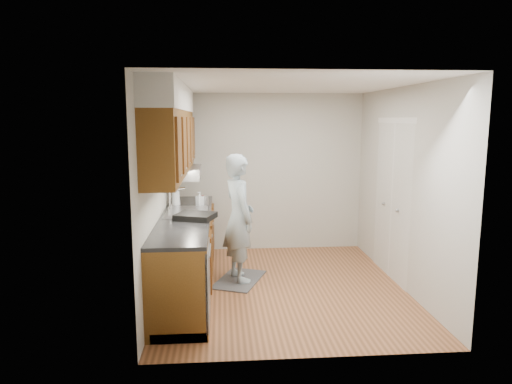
# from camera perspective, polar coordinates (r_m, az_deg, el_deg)

# --- Properties ---
(floor) EXTENTS (3.50, 3.50, 0.00)m
(floor) POSITION_cam_1_polar(r_m,az_deg,el_deg) (5.91, 3.34, -11.73)
(floor) COLOR #9C603B
(floor) RESTS_ON ground
(ceiling) EXTENTS (3.50, 3.50, 0.00)m
(ceiling) POSITION_cam_1_polar(r_m,az_deg,el_deg) (5.54, 3.58, 13.22)
(ceiling) COLOR white
(ceiling) RESTS_ON wall_left
(wall_left) EXTENTS (0.02, 3.50, 2.50)m
(wall_left) POSITION_cam_1_polar(r_m,az_deg,el_deg) (5.59, -11.97, 0.14)
(wall_left) COLOR #B9B7AD
(wall_left) RESTS_ON floor
(wall_right) EXTENTS (0.02, 3.50, 2.50)m
(wall_right) POSITION_cam_1_polar(r_m,az_deg,el_deg) (5.98, 17.84, 0.49)
(wall_right) COLOR #B9B7AD
(wall_right) RESTS_ON floor
(wall_back) EXTENTS (3.00, 0.02, 2.50)m
(wall_back) POSITION_cam_1_polar(r_m,az_deg,el_deg) (7.31, 1.58, 2.43)
(wall_back) COLOR #B9B7AD
(wall_back) RESTS_ON floor
(counter) EXTENTS (0.64, 2.80, 1.30)m
(counter) POSITION_cam_1_polar(r_m,az_deg,el_deg) (5.72, -8.71, -7.37)
(counter) COLOR brown
(counter) RESTS_ON floor
(upper_cabinets) EXTENTS (0.47, 2.80, 1.21)m
(upper_cabinets) POSITION_cam_1_polar(r_m,az_deg,el_deg) (5.55, -10.41, 7.38)
(upper_cabinets) COLOR brown
(upper_cabinets) RESTS_ON wall_left
(closet_door) EXTENTS (0.02, 1.22, 2.05)m
(closet_door) POSITION_cam_1_polar(r_m,az_deg,el_deg) (6.29, 16.61, -1.13)
(closet_door) COLOR white
(closet_door) RESTS_ON wall_right
(floor_mat) EXTENTS (0.78, 0.98, 0.02)m
(floor_mat) POSITION_cam_1_polar(r_m,az_deg,el_deg) (6.13, -2.11, -10.88)
(floor_mat) COLOR #565659
(floor_mat) RESTS_ON floor
(person) EXTENTS (0.63, 0.77, 1.87)m
(person) POSITION_cam_1_polar(r_m,az_deg,el_deg) (5.87, -2.16, -2.19)
(person) COLOR #98ADB9
(person) RESTS_ON floor_mat
(soap_bottle_a) EXTENTS (0.13, 0.13, 0.30)m
(soap_bottle_a) POSITION_cam_1_polar(r_m,az_deg,el_deg) (6.20, -9.99, -0.43)
(soap_bottle_a) COLOR silver
(soap_bottle_a) RESTS_ON counter
(soap_bottle_b) EXTENTS (0.12, 0.12, 0.19)m
(soap_bottle_b) POSITION_cam_1_polar(r_m,az_deg,el_deg) (6.22, -7.04, -0.83)
(soap_bottle_b) COLOR silver
(soap_bottle_b) RESTS_ON counter
(soda_can) EXTENTS (0.08, 0.08, 0.12)m
(soda_can) POSITION_cam_1_polar(r_m,az_deg,el_deg) (6.33, -6.81, -0.97)
(soda_can) COLOR #A1261B
(soda_can) RESTS_ON counter
(steel_can) EXTENTS (0.08, 0.08, 0.13)m
(steel_can) POSITION_cam_1_polar(r_m,az_deg,el_deg) (6.24, -6.28, -1.07)
(steel_can) COLOR #A5A5AA
(steel_can) RESTS_ON counter
(dish_rack) EXTENTS (0.52, 0.48, 0.07)m
(dish_rack) POSITION_cam_1_polar(r_m,az_deg,el_deg) (5.41, -7.58, -3.02)
(dish_rack) COLOR black
(dish_rack) RESTS_ON counter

